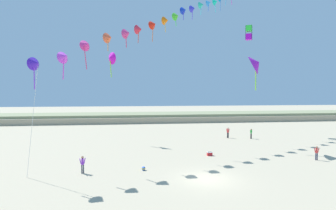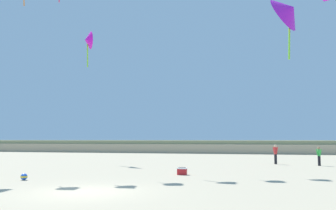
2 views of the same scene
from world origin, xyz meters
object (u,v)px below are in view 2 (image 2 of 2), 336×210
(person_near_left, at_px, (319,155))
(person_near_right, at_px, (275,153))
(beach_ball, at_px, (24,177))
(large_kite_high_solo, at_px, (288,11))
(beach_cooler, at_px, (182,171))
(large_kite_low_lead, at_px, (88,40))

(person_near_left, xyz_separation_m, person_near_right, (-3.38, 1.06, 0.09))
(beach_ball, bearing_deg, person_near_right, 48.46)
(large_kite_high_solo, distance_m, beach_cooler, 12.99)
(person_near_right, bearing_deg, person_near_left, -17.46)
(large_kite_high_solo, xyz_separation_m, beach_cooler, (-6.84, -2.92, -10.65))
(large_kite_low_lead, distance_m, beach_cooler, 20.20)
(person_near_right, xyz_separation_m, large_kite_low_lead, (-18.15, 0.01, 11.29))
(large_kite_low_lead, height_order, beach_cooler, large_kite_low_lead)
(person_near_left, xyz_separation_m, beach_ball, (-17.28, -14.63, -0.72))
(large_kite_low_lead, distance_m, large_kite_high_solo, 20.49)
(large_kite_low_lead, relative_size, large_kite_high_solo, 0.79)
(person_near_right, bearing_deg, large_kite_high_solo, -85.39)
(person_near_left, xyz_separation_m, large_kite_low_lead, (-21.54, 1.07, 11.38))
(person_near_right, height_order, large_kite_low_lead, large_kite_low_lead)
(person_near_right, relative_size, beach_ball, 4.73)
(person_near_right, height_order, large_kite_high_solo, large_kite_high_solo)
(large_kite_high_solo, relative_size, beach_ball, 13.20)
(person_near_right, height_order, beach_ball, person_near_right)
(person_near_left, relative_size, person_near_right, 0.91)
(person_near_left, bearing_deg, person_near_right, 162.54)
(person_near_left, height_order, person_near_right, person_near_right)
(large_kite_high_solo, height_order, beach_cooler, large_kite_high_solo)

